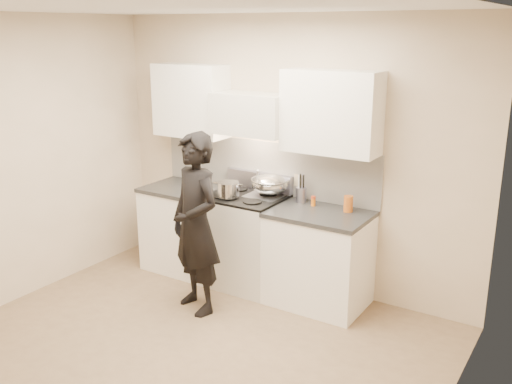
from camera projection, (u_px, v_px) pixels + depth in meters
ground_plane at (181, 354)px, 4.64m from camera, size 4.00×4.00×0.00m
room_shell at (198, 154)px, 4.53m from camera, size 4.04×3.54×2.70m
stove at (245, 240)px, 5.82m from camera, size 0.76×0.65×0.96m
counter_right at (319, 258)px, 5.40m from camera, size 0.92×0.67×0.92m
counter_left at (186, 227)px, 6.22m from camera, size 0.82×0.67×0.92m
wok at (270, 184)px, 5.67m from camera, size 0.39×0.46×0.31m
stock_pot at (228, 189)px, 5.60m from camera, size 0.31×0.26×0.15m
utensil_crock at (301, 194)px, 5.55m from camera, size 0.10×0.10×0.28m
spice_jar at (313, 201)px, 5.44m from camera, size 0.04×0.04×0.10m
oil_glass at (348, 204)px, 5.26m from camera, size 0.09×0.09×0.15m
person at (196, 224)px, 5.18m from camera, size 0.72×0.60×1.69m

